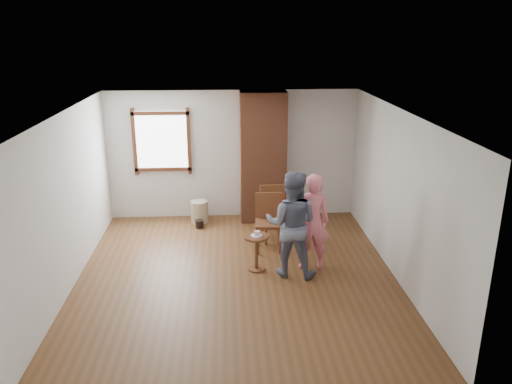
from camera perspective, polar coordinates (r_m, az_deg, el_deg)
The scene contains 12 objects.
ground at distance 8.01m, azimuth -2.20°, elevation -9.70°, with size 5.50×5.50×0.00m, color brown.
room_shell at distance 7.92m, azimuth -2.88°, elevation 4.02°, with size 5.04×5.52×2.62m.
brick_chimney at distance 9.91m, azimuth 0.81°, elevation 3.96°, with size 0.90×0.50×2.60m, color #975435.
stoneware_crock at distance 10.12m, azimuth -6.48°, elevation -2.23°, with size 0.35×0.35×0.45m, color #CAB691.
dark_pot at distance 9.89m, azimuth -6.48°, elevation -3.65°, with size 0.16×0.16×0.16m, color black.
dining_chair_left at distance 9.19m, azimuth 2.03°, elevation -2.04°, with size 0.51×0.51×1.00m.
dining_chair_right at distance 8.78m, azimuth 1.46°, elevation -3.05°, with size 0.49×0.49×1.00m.
side_table at distance 8.06m, azimuth 0.05°, elevation -6.30°, with size 0.40×0.40×0.60m.
cake_plate at distance 7.98m, azimuth 0.05°, elevation -4.99°, with size 0.18×0.18×0.01m, color white.
cake_slice at distance 7.97m, azimuth 0.12°, elevation -4.76°, with size 0.08×0.07×0.06m, color silver.
man at distance 7.78m, azimuth 4.09°, elevation -3.67°, with size 0.83×0.65×1.71m, color #131C35.
person_pink at distance 8.02m, azimuth 6.36°, elevation -3.43°, with size 0.59×0.39×1.61m, color pink.
Camera 1 is at (-0.14, -7.06, 3.78)m, focal length 35.00 mm.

